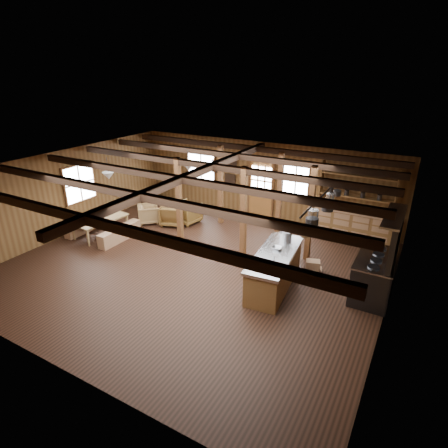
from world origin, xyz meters
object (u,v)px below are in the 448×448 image
Objects in this scene: kitchen_island at (274,270)px; armchair_c at (149,214)px; armchair_b at (187,212)px; armchair_a at (173,215)px; commercial_range at (377,271)px; dining_table at (102,227)px.

kitchen_island is 3.54× the size of armchair_c.
armchair_b is 1.40m from armchair_c.
kitchen_island is 3.19× the size of armchair_a.
kitchen_island is 5.87m from armchair_c.
kitchen_island is 1.19× the size of commercial_range.
armchair_a is at bearing 61.30° from armchair_b.
dining_table is 1.77m from armchair_c.
kitchen_island is 1.50× the size of dining_table.
kitchen_island reaches higher than armchair_c.
armchair_c is (-1.22, -0.70, -0.05)m from armchair_b.
commercial_range reaches higher than dining_table.
armchair_b is (0.33, 0.43, 0.01)m from armchair_a.
kitchen_island is at bearing -160.48° from commercial_range.
armchair_a is 0.54m from armchair_b.
armchair_b is (1.85, 2.35, 0.08)m from dining_table.
armchair_b reaches higher than dining_table.
dining_table is at bearing 173.03° from kitchen_island.
armchair_a is (-4.71, 2.06, -0.11)m from kitchen_island.
armchair_c is at bearing -13.52° from dining_table.
armchair_b is (-4.38, 2.48, -0.10)m from kitchen_island.
armchair_a is at bearing 150.66° from kitchen_island.
kitchen_island is 2.47m from commercial_range.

